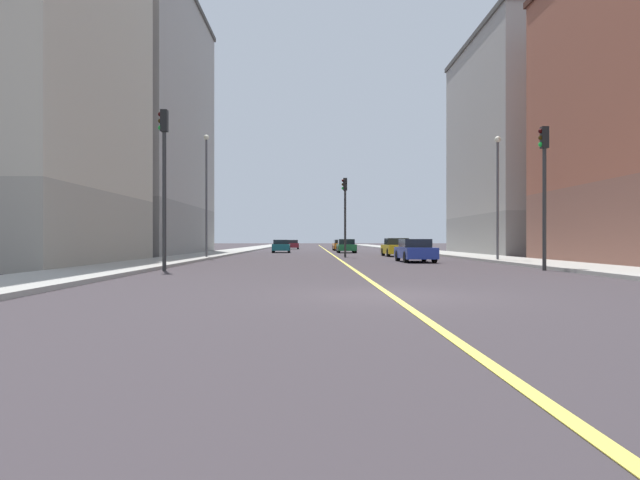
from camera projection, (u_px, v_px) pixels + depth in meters
name	position (u px, v px, depth m)	size (l,w,h in m)	color
ground_plane	(390.00, 295.00, 13.63)	(400.00, 400.00, 0.00)	#362F33
sidewalk_left	(423.00, 251.00, 62.78)	(3.57, 168.00, 0.15)	#9E9B93
sidewalk_right	(233.00, 251.00, 62.48)	(3.57, 168.00, 0.15)	#9E9B93
lane_center_stripe	(328.00, 252.00, 62.63)	(0.16, 154.00, 0.01)	#E5D14C
building_left_mid	(524.00, 146.00, 50.56)	(9.55, 18.48, 18.67)	gray
building_right_corner	(20.00, 51.00, 29.55)	(9.55, 15.54, 21.58)	#9D9688
building_right_midblock	(138.00, 124.00, 49.82)	(9.55, 22.39, 22.28)	gray
traffic_light_left_near	(544.00, 178.00, 24.54)	(0.40, 0.32, 6.02)	#2D2D2D
traffic_light_right_near	(164.00, 168.00, 24.30)	(0.40, 0.32, 6.67)	#2D2D2D
traffic_light_median_far	(345.00, 206.00, 42.71)	(0.40, 0.32, 5.78)	#2D2D2D
street_lamp_left_near	(498.00, 185.00, 33.84)	(0.36, 0.36, 7.11)	#4C4C51
street_lamp_right_near	(206.00, 184.00, 39.69)	(0.36, 0.36, 8.25)	#4C4C51
car_green	(346.00, 246.00, 57.88)	(1.82, 4.52, 1.35)	#1E6B38
car_blue	(415.00, 251.00, 33.92)	(1.88, 4.40, 1.33)	#23389E
car_yellow	(396.00, 248.00, 45.56)	(1.99, 4.32, 1.41)	gold
car_orange	(341.00, 245.00, 69.55)	(1.99, 4.24, 1.29)	orange
car_maroon	(292.00, 244.00, 80.75)	(2.01, 4.14, 1.26)	maroon
car_teal	(281.00, 246.00, 58.88)	(1.87, 4.59, 1.28)	#196670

